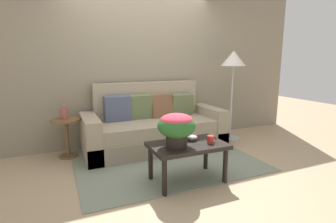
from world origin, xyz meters
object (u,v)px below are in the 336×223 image
side_table (67,131)px  snack_bowl (192,137)px  floor_lamp (233,65)px  table_vase (64,113)px  coffee_table (188,149)px  couch (153,128)px  potted_plant (177,126)px  coffee_mug (211,139)px

side_table → snack_bowl: 1.92m
side_table → floor_lamp: (2.80, -0.22, 0.94)m
floor_lamp → table_vase: floor_lamp is taller
coffee_table → table_vase: (-1.29, 1.45, 0.27)m
couch → floor_lamp: (1.47, -0.10, 1.01)m
side_table → potted_plant: 1.86m
side_table → floor_lamp: 2.96m
floor_lamp → potted_plant: size_ratio=3.71×
coffee_table → snack_bowl: (0.11, 0.10, 0.10)m
floor_lamp → couch: bearing=176.0°
coffee_table → side_table: size_ratio=1.52×
snack_bowl → side_table: bearing=136.0°
coffee_mug → table_vase: bearing=135.2°
potted_plant → table_vase: potted_plant is taller
floor_lamp → potted_plant: (-1.69, -1.25, -0.64)m
side_table → coffee_mug: (1.53, -1.52, 0.11)m
couch → coffee_table: (-0.06, -1.32, 0.06)m
couch → snack_bowl: size_ratio=16.43×
snack_bowl → floor_lamp: bearing=38.1°
floor_lamp → table_vase: bearing=175.3°
potted_plant → coffee_mug: (0.42, -0.05, -0.19)m
coffee_table → floor_lamp: floor_lamp is taller
potted_plant → table_vase: (-1.12, 1.48, -0.04)m
potted_plant → snack_bowl: (0.27, 0.14, -0.20)m
side_table → floor_lamp: size_ratio=0.37×
coffee_table → table_vase: size_ratio=4.34×
floor_lamp → side_table: bearing=175.5°
floor_lamp → table_vase: size_ratio=7.76×
coffee_table → table_vase: bearing=131.6°
couch → coffee_mug: bearing=-81.9°
floor_lamp → coffee_mug: 2.00m
couch → floor_lamp: size_ratio=1.41×
coffee_mug → snack_bowl: bearing=128.5°
coffee_table → floor_lamp: size_ratio=0.56×
potted_plant → snack_bowl: potted_plant is taller
coffee_table → couch: bearing=87.4°
potted_plant → snack_bowl: bearing=26.4°
coffee_table → snack_bowl: size_ratio=6.53×
coffee_mug → snack_bowl: size_ratio=0.90×
potted_plant → table_vase: 1.86m
coffee_table → side_table: bearing=131.5°
coffee_table → table_vase: table_vase is taller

